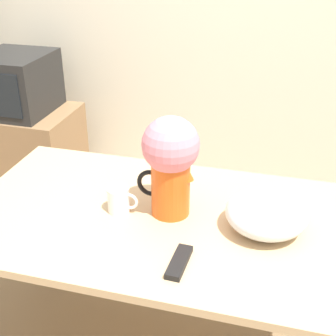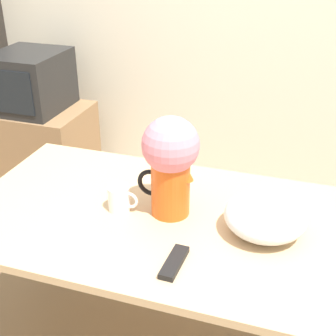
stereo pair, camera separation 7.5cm
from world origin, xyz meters
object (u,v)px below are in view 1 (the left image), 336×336
flower_vase (171,159)px  white_bowl (266,213)px  tv_set (16,83)px  coffee_mug (119,200)px

flower_vase → white_bowl: (0.35, -0.02, -0.15)m
flower_vase → white_bowl: flower_vase is taller
flower_vase → tv_set: (-1.36, 1.19, -0.21)m
coffee_mug → white_bowl: white_bowl is taller
white_bowl → tv_set: size_ratio=0.57×
tv_set → coffee_mug: bearing=-46.2°
white_bowl → coffee_mug: bearing=-177.5°
coffee_mug → tv_set: 1.71m
flower_vase → coffee_mug: (-0.18, -0.04, -0.17)m
flower_vase → tv_set: bearing=138.9°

